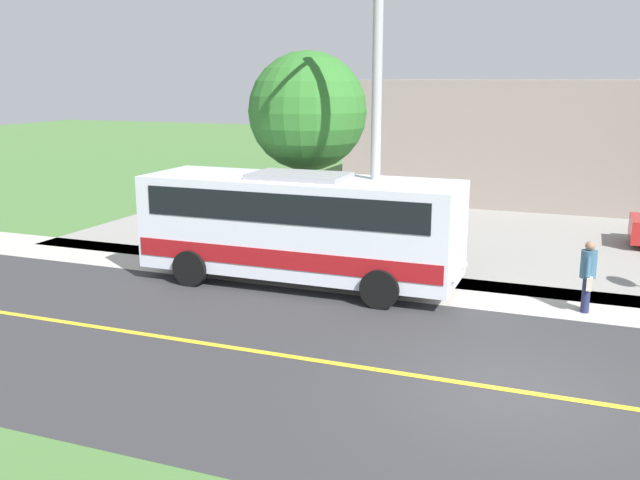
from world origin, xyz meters
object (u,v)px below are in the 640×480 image
street_light_pole (375,99)px  tree_curbside (308,112)px  shuttle_bus_front (300,223)px  pedestrian_with_bags (588,274)px  commercial_building (562,138)px

street_light_pole → tree_curbside: street_light_pole is taller
shuttle_bus_front → street_light_pole: 3.51m
shuttle_bus_front → tree_curbside: 3.99m
pedestrian_with_bags → commercial_building: bearing=-175.2°
tree_curbside → street_light_pole: bearing=47.4°
pedestrian_with_bags → tree_curbside: size_ratio=0.27×
commercial_building → shuttle_bus_front: bearing=-17.5°
pedestrian_with_bags → tree_curbside: bearing=-109.0°
pedestrian_with_bags → commercial_building: (-16.64, -1.40, 1.64)m
pedestrian_with_bags → street_light_pole: (-0.12, -4.95, 3.70)m
commercial_building → street_light_pole: bearing=-12.1°
street_light_pole → commercial_building: bearing=167.9°
shuttle_bus_front → commercial_building: bearing=162.5°
street_light_pole → tree_curbside: size_ratio=1.43×
shuttle_bus_front → street_light_pole: bearing=102.2°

